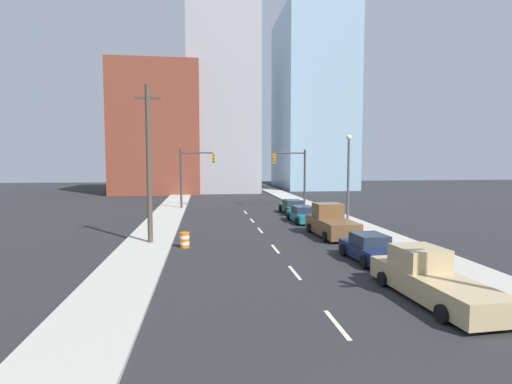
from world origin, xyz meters
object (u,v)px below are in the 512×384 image
at_px(pickup_truck_brown, 331,223).
at_px(sedan_teal, 303,215).
at_px(sedan_navy, 369,249).
at_px(sedan_green, 293,207).
at_px(pickup_truck_tan, 430,279).
at_px(street_lamp, 348,172).
at_px(traffic_barrel, 185,240).
at_px(traffic_signal_right, 296,170).
at_px(utility_pole_left_mid, 149,164).
at_px(traffic_signal_left, 190,171).

bearing_deg(pickup_truck_brown, sedan_teal, 91.13).
distance_m(sedan_navy, sedan_green, 19.80).
bearing_deg(sedan_green, pickup_truck_tan, -92.70).
bearing_deg(sedan_green, street_lamp, -69.92).
bearing_deg(traffic_barrel, pickup_truck_tan, -47.04).
xyz_separation_m(traffic_signal_right, utility_pole_left_mid, (-13.93, -19.15, 0.90)).
height_order(traffic_barrel, pickup_truck_tan, pickup_truck_tan).
relative_size(traffic_signal_left, sedan_navy, 1.53).
relative_size(traffic_signal_left, street_lamp, 0.89).
distance_m(traffic_signal_left, street_lamp, 18.58).
bearing_deg(pickup_truck_tan, traffic_barrel, 129.81).
bearing_deg(sedan_teal, pickup_truck_brown, -89.06).
distance_m(traffic_signal_right, sedan_teal, 11.93).
relative_size(street_lamp, sedan_navy, 1.73).
height_order(traffic_signal_right, sedan_navy, traffic_signal_right).
relative_size(sedan_navy, pickup_truck_brown, 0.77).
xyz_separation_m(traffic_signal_left, traffic_barrel, (0.29, -20.36, -3.78)).
distance_m(utility_pole_left_mid, pickup_truck_brown, 13.12).
xyz_separation_m(traffic_signal_left, traffic_signal_right, (12.01, 0.00, 0.00)).
bearing_deg(utility_pole_left_mid, sedan_teal, 33.69).
xyz_separation_m(pickup_truck_brown, sedan_teal, (-0.40, 6.59, -0.27)).
bearing_deg(sedan_navy, sedan_green, 86.89).
relative_size(traffic_barrel, pickup_truck_tan, 0.15).
bearing_deg(pickup_truck_brown, pickup_truck_tan, -93.80).
bearing_deg(pickup_truck_tan, sedan_teal, 87.09).
xyz_separation_m(utility_pole_left_mid, sedan_green, (12.40, 13.96, -4.51)).
xyz_separation_m(traffic_barrel, pickup_truck_tan, (9.80, -10.52, 0.29)).
distance_m(street_lamp, sedan_green, 8.98).
bearing_deg(pickup_truck_tan, utility_pole_left_mid, 132.53).
bearing_deg(sedan_green, sedan_navy, -92.71).
distance_m(utility_pole_left_mid, sedan_teal, 15.04).
distance_m(traffic_signal_left, utility_pole_left_mid, 19.27).
xyz_separation_m(utility_pole_left_mid, sedan_teal, (11.94, 7.96, -4.51)).
xyz_separation_m(traffic_signal_right, street_lamp, (1.51, -12.75, 0.15)).
distance_m(utility_pole_left_mid, sedan_navy, 14.17).
bearing_deg(pickup_truck_tan, traffic_signal_left, 104.95).
bearing_deg(sedan_navy, pickup_truck_brown, 85.85).
xyz_separation_m(street_lamp, pickup_truck_brown, (-3.10, -5.03, -3.49)).
xyz_separation_m(utility_pole_left_mid, sedan_navy, (12.10, -5.84, -4.49)).
height_order(traffic_signal_left, pickup_truck_brown, traffic_signal_left).
height_order(street_lamp, sedan_green, street_lamp).
bearing_deg(street_lamp, pickup_truck_tan, -100.69).
xyz_separation_m(utility_pole_left_mid, traffic_barrel, (2.22, -1.21, -4.67)).
relative_size(traffic_signal_left, sedan_teal, 1.44).
xyz_separation_m(traffic_signal_left, sedan_navy, (10.18, -24.99, -3.59)).
bearing_deg(utility_pole_left_mid, pickup_truck_tan, -44.32).
xyz_separation_m(traffic_signal_right, pickup_truck_tan, (-1.91, -30.89, -3.49)).
distance_m(pickup_truck_brown, sedan_teal, 6.61).
bearing_deg(sedan_navy, traffic_signal_right, 83.56).
distance_m(utility_pole_left_mid, sedan_green, 19.21).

